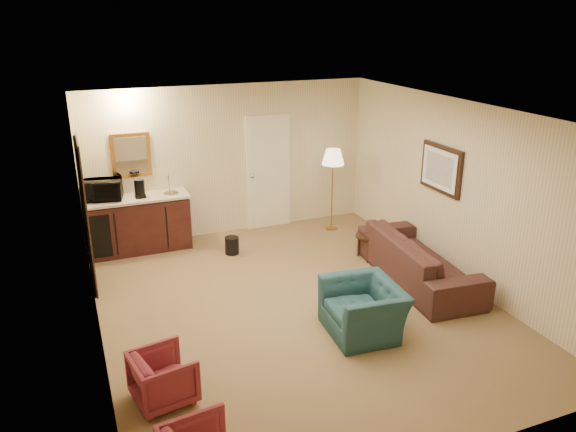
{
  "coord_description": "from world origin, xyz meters",
  "views": [
    {
      "loc": [
        -2.62,
        -6.14,
        3.71
      ],
      "look_at": [
        0.08,
        0.5,
        1.11
      ],
      "focal_mm": 35.0,
      "sensor_mm": 36.0,
      "label": 1
    }
  ],
  "objects_px": {
    "sofa": "(419,251)",
    "waste_bin": "(232,245)",
    "rose_chair_near": "(163,375)",
    "coffee_maker": "(140,188)",
    "floor_lamp": "(332,190)",
    "microwave": "(103,188)",
    "coffee_table": "(376,245)",
    "wetbar_cabinet": "(139,224)",
    "teal_armchair": "(364,301)"
  },
  "relations": [
    {
      "from": "floor_lamp",
      "to": "teal_armchair",
      "type": "bearing_deg",
      "value": -109.98
    },
    {
      "from": "sofa",
      "to": "waste_bin",
      "type": "height_order",
      "value": "sofa"
    },
    {
      "from": "microwave",
      "to": "coffee_table",
      "type": "bearing_deg",
      "value": -12.79
    },
    {
      "from": "coffee_table",
      "to": "coffee_maker",
      "type": "relative_size",
      "value": 2.36
    },
    {
      "from": "sofa",
      "to": "coffee_table",
      "type": "distance_m",
      "value": 1.0
    },
    {
      "from": "coffee_maker",
      "to": "coffee_table",
      "type": "bearing_deg",
      "value": -27.91
    },
    {
      "from": "floor_lamp",
      "to": "microwave",
      "type": "height_order",
      "value": "floor_lamp"
    },
    {
      "from": "sofa",
      "to": "teal_armchair",
      "type": "bearing_deg",
      "value": 128.12
    },
    {
      "from": "coffee_maker",
      "to": "microwave",
      "type": "bearing_deg",
      "value": 166.84
    },
    {
      "from": "waste_bin",
      "to": "coffee_maker",
      "type": "distance_m",
      "value": 1.73
    },
    {
      "from": "wetbar_cabinet",
      "to": "teal_armchair",
      "type": "distance_m",
      "value": 4.21
    },
    {
      "from": "teal_armchair",
      "to": "floor_lamp",
      "type": "xyz_separation_m",
      "value": [
        1.2,
        3.3,
        0.32
      ]
    },
    {
      "from": "coffee_maker",
      "to": "wetbar_cabinet",
      "type": "bearing_deg",
      "value": 134.5
    },
    {
      "from": "wetbar_cabinet",
      "to": "microwave",
      "type": "height_order",
      "value": "microwave"
    },
    {
      "from": "wetbar_cabinet",
      "to": "teal_armchair",
      "type": "xyz_separation_m",
      "value": [
        2.15,
        -3.62,
        -0.04
      ]
    },
    {
      "from": "teal_armchair",
      "to": "coffee_table",
      "type": "relative_size",
      "value": 1.35
    },
    {
      "from": "rose_chair_near",
      "to": "microwave",
      "type": "height_order",
      "value": "microwave"
    },
    {
      "from": "floor_lamp",
      "to": "microwave",
      "type": "relative_size",
      "value": 2.56
    },
    {
      "from": "coffee_table",
      "to": "floor_lamp",
      "type": "xyz_separation_m",
      "value": [
        -0.1,
        1.4,
        0.54
      ]
    },
    {
      "from": "rose_chair_near",
      "to": "coffee_maker",
      "type": "bearing_deg",
      "value": -15.95
    },
    {
      "from": "teal_armchair",
      "to": "microwave",
      "type": "bearing_deg",
      "value": -139.85
    },
    {
      "from": "coffee_table",
      "to": "microwave",
      "type": "height_order",
      "value": "microwave"
    },
    {
      "from": "floor_lamp",
      "to": "waste_bin",
      "type": "distance_m",
      "value": 2.13
    },
    {
      "from": "rose_chair_near",
      "to": "teal_armchair",
      "type": "bearing_deg",
      "value": -91.2
    },
    {
      "from": "rose_chair_near",
      "to": "floor_lamp",
      "type": "distance_m",
      "value": 5.25
    },
    {
      "from": "teal_armchair",
      "to": "coffee_maker",
      "type": "relative_size",
      "value": 3.18
    },
    {
      "from": "microwave",
      "to": "coffee_maker",
      "type": "bearing_deg",
      "value": 0.06
    },
    {
      "from": "coffee_maker",
      "to": "teal_armchair",
      "type": "bearing_deg",
      "value": -61.31
    },
    {
      "from": "coffee_table",
      "to": "waste_bin",
      "type": "distance_m",
      "value": 2.33
    },
    {
      "from": "sofa",
      "to": "microwave",
      "type": "relative_size",
      "value": 4.02
    },
    {
      "from": "wetbar_cabinet",
      "to": "coffee_table",
      "type": "bearing_deg",
      "value": -26.5
    },
    {
      "from": "coffee_table",
      "to": "waste_bin",
      "type": "relative_size",
      "value": 2.51
    },
    {
      "from": "sofa",
      "to": "waste_bin",
      "type": "distance_m",
      "value": 3.0
    },
    {
      "from": "sofa",
      "to": "waste_bin",
      "type": "relative_size",
      "value": 8.2
    },
    {
      "from": "teal_armchair",
      "to": "floor_lamp",
      "type": "relative_size",
      "value": 0.65
    },
    {
      "from": "sofa",
      "to": "teal_armchair",
      "type": "xyz_separation_m",
      "value": [
        -1.45,
        -0.94,
        -0.03
      ]
    },
    {
      "from": "rose_chair_near",
      "to": "microwave",
      "type": "relative_size",
      "value": 1.02
    },
    {
      "from": "floor_lamp",
      "to": "rose_chair_near",
      "type": "bearing_deg",
      "value": -135.03
    },
    {
      "from": "sofa",
      "to": "wetbar_cabinet",
      "type": "bearing_deg",
      "value": 58.43
    },
    {
      "from": "teal_armchair",
      "to": "microwave",
      "type": "xyz_separation_m",
      "value": [
        -2.65,
        3.68,
        0.7
      ]
    },
    {
      "from": "microwave",
      "to": "waste_bin",
      "type": "bearing_deg",
      "value": -11.41
    },
    {
      "from": "wetbar_cabinet",
      "to": "microwave",
      "type": "relative_size",
      "value": 2.83
    },
    {
      "from": "floor_lamp",
      "to": "waste_bin",
      "type": "xyz_separation_m",
      "value": [
        -2.0,
        -0.4,
        -0.6
      ]
    },
    {
      "from": "rose_chair_near",
      "to": "waste_bin",
      "type": "height_order",
      "value": "rose_chair_near"
    },
    {
      "from": "teal_armchair",
      "to": "rose_chair_near",
      "type": "bearing_deg",
      "value": -76.63
    },
    {
      "from": "wetbar_cabinet",
      "to": "sofa",
      "type": "bearing_deg",
      "value": -36.62
    },
    {
      "from": "rose_chair_near",
      "to": "floor_lamp",
      "type": "height_order",
      "value": "floor_lamp"
    },
    {
      "from": "rose_chair_near",
      "to": "microwave",
      "type": "bearing_deg",
      "value": -8.03
    },
    {
      "from": "coffee_table",
      "to": "coffee_maker",
      "type": "distance_m",
      "value": 3.88
    },
    {
      "from": "floor_lamp",
      "to": "coffee_maker",
      "type": "xyz_separation_m",
      "value": [
        -3.3,
        0.27,
        0.33
      ]
    }
  ]
}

